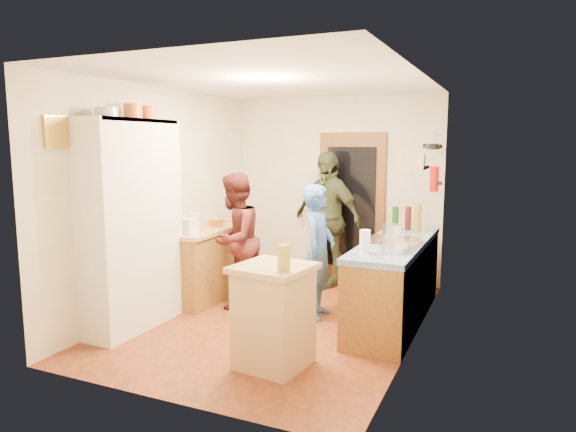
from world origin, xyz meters
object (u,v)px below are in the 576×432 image
Objects in this scene: hutch_body at (132,225)px; person_hob at (320,252)px; right_counter_base at (395,284)px; person_back at (327,219)px; island_base at (274,319)px; person_left at (239,240)px.

hutch_body is 1.46× the size of person_hob.
right_counter_base is 1.70m from person_back.
person_back reaches higher than island_base.
person_left reaches higher than person_hob.
person_left is at bearing -174.13° from right_counter_base.
person_hob is at bearing 92.96° from island_base.
hutch_body is 1.19× the size of person_back.
hutch_body is 2.90m from right_counter_base.
right_counter_base is 1.37× the size of person_left.
person_left is (-1.85, -0.19, 0.38)m from right_counter_base.
island_base is 1.84m from person_left.
right_counter_base is at bearing 27.47° from hutch_body.
person_left reaches higher than island_base.
person_hob is at bearing -163.55° from right_counter_base.
person_back is at bearing 148.98° from person_left.
hutch_body reaches higher than person_left.
hutch_body is at bearing -152.53° from right_counter_base.
island_base is at bearing -61.04° from person_back.
right_counter_base is 1.90m from person_left.
hutch_body reaches higher than island_base.
person_hob is (-0.79, -0.23, 0.33)m from right_counter_base.
person_left is at bearing 128.90° from island_base.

